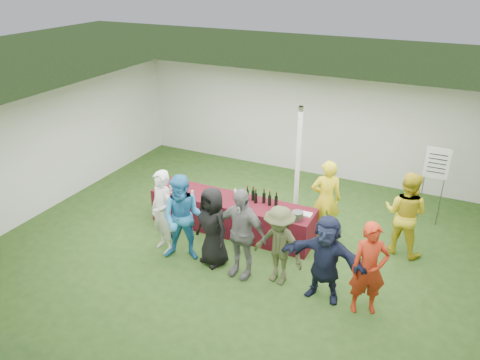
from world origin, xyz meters
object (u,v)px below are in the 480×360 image
at_px(customer_4, 279,246).
at_px(customer_6, 369,269).
at_px(staff_back, 405,213).
at_px(customer_2, 213,227).
at_px(customer_1, 183,219).
at_px(wine_list_sign, 436,169).
at_px(serving_table, 232,215).
at_px(customer_0, 163,212).
at_px(customer_3, 241,233).
at_px(staff_pourer, 326,199).
at_px(dump_bucket, 297,216).
at_px(customer_5, 325,258).

distance_m(customer_4, customer_6, 1.60).
bearing_deg(staff_back, customer_2, 43.01).
distance_m(customer_1, customer_6, 3.52).
bearing_deg(wine_list_sign, serving_table, -150.27).
bearing_deg(customer_4, customer_2, -168.66).
bearing_deg(customer_0, customer_2, 26.11).
bearing_deg(customer_0, customer_1, 16.91).
xyz_separation_m(customer_2, customer_6, (2.94, -0.13, 0.04)).
bearing_deg(customer_3, wine_list_sign, 56.10).
bearing_deg(staff_pourer, dump_bucket, 46.97).
height_order(customer_1, customer_3, customer_3).
bearing_deg(wine_list_sign, customer_2, -136.60).
bearing_deg(wine_list_sign, customer_3, -130.16).
bearing_deg(staff_pourer, wine_list_sign, -164.91).
xyz_separation_m(customer_1, customer_5, (2.79, 0.01, -0.08)).
relative_size(wine_list_sign, customer_4, 1.17).
bearing_deg(serving_table, staff_pourer, 19.23).
xyz_separation_m(customer_0, customer_1, (0.52, -0.06, 0.01)).
height_order(wine_list_sign, customer_1, wine_list_sign).
distance_m(customer_1, customer_5, 2.79).
bearing_deg(serving_table, customer_6, -23.14).
height_order(dump_bucket, customer_6, customer_6).
xyz_separation_m(wine_list_sign, customer_2, (-3.59, -3.39, -0.52)).
distance_m(customer_1, customer_2, 0.59).
distance_m(staff_pourer, customer_3, 2.22).
bearing_deg(serving_table, customer_4, -38.62).
bearing_deg(wine_list_sign, customer_0, -143.77).
bearing_deg(customer_2, customer_3, 12.47).
distance_m(customer_0, customer_3, 1.73).
bearing_deg(customer_6, customer_5, 153.02).
xyz_separation_m(customer_5, customer_6, (0.73, -0.04, 0.03)).
relative_size(wine_list_sign, staff_pourer, 1.04).
distance_m(staff_back, customer_0, 4.75).
relative_size(staff_pourer, customer_0, 1.00).
distance_m(customer_4, customer_5, 0.87).
height_order(customer_0, customer_3, customer_3).
height_order(dump_bucket, staff_pourer, staff_pourer).
bearing_deg(staff_back, customer_6, 94.25).
height_order(customer_2, customer_6, customer_6).
distance_m(serving_table, customer_0, 1.62).
xyz_separation_m(customer_4, customer_6, (1.60, -0.10, 0.06)).
relative_size(serving_table, dump_bucket, 15.60).
bearing_deg(staff_back, staff_pourer, 14.67).
relative_size(serving_table, wine_list_sign, 2.00).
bearing_deg(customer_0, customer_5, 23.10).
bearing_deg(customer_3, staff_pourer, 69.13).
bearing_deg(staff_pourer, customer_0, 11.81).
relative_size(wine_list_sign, customer_1, 1.02).
height_order(serving_table, customer_3, customer_3).
relative_size(staff_back, customer_1, 0.99).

